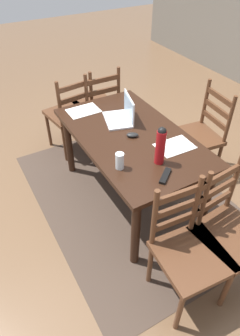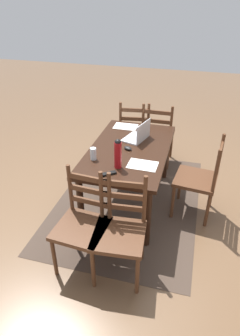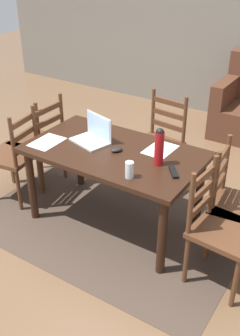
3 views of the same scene
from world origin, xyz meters
The scene contains 15 objects.
ground_plane centered at (0.00, 0.00, 0.00)m, with size 14.00×14.00×0.00m, color brown.
area_rug centered at (0.00, 0.00, 0.00)m, with size 2.32×1.66×0.01m, color #47382D.
dining_table centered at (0.00, 0.00, 0.63)m, with size 1.47×0.85×0.73m.
chair_right_near centered at (1.02, -0.17, 0.46)m, with size 0.47×0.47×0.95m.
chair_left_near centered at (-1.02, -0.16, 0.46)m, with size 0.50×0.50×0.95m.
chair_right_far centered at (1.02, 0.17, 0.46)m, with size 0.48×0.48×0.95m.
chair_left_far centered at (-1.02, 0.17, 0.46)m, with size 0.44×0.44×0.95m.
chair_far_head centered at (0.00, 0.80, 0.46)m, with size 0.49×0.49×0.95m.
laptop centered at (-0.24, 0.05, 0.79)m, with size 0.37×0.30×0.23m.
water_bottle centered at (0.42, -0.01, 0.89)m, with size 0.07×0.07×0.31m.
drinking_glass centered at (0.34, -0.30, 0.80)m, with size 0.06×0.06×0.13m, color silver.
computer_mouse centered at (0.03, -0.01, 0.75)m, with size 0.06×0.10×0.03m, color black.
tv_remote centered at (0.58, -0.07, 0.74)m, with size 0.04×0.17×0.02m, color black.
paper_stack_left centered at (0.32, 0.22, 0.73)m, with size 0.21×0.30×0.00m, color white.
paper_stack_right centered at (-0.57, -0.19, 0.73)m, with size 0.21×0.30×0.00m, color white.
Camera 1 is at (1.82, -1.14, 2.16)m, focal length 32.34 mm.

